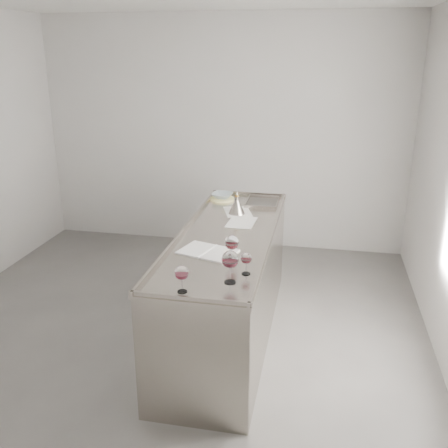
% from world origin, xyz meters
% --- Properties ---
extents(room_shell, '(4.54, 5.04, 2.84)m').
position_xyz_m(room_shell, '(0.00, 0.00, 1.40)').
color(room_shell, '#4D4B48').
rests_on(room_shell, ground).
extents(counter, '(0.77, 2.42, 0.97)m').
position_xyz_m(counter, '(0.50, 0.30, 0.47)').
color(counter, '#9C948C').
rests_on(counter, ground).
extents(wine_glass_left, '(0.09, 0.09, 0.18)m').
position_xyz_m(wine_glass_left, '(0.42, -0.78, 1.07)').
color(wine_glass_left, white).
rests_on(wine_glass_left, counter).
extents(wine_glass_middle, '(0.10, 0.10, 0.20)m').
position_xyz_m(wine_glass_middle, '(0.64, -0.26, 1.08)').
color(wine_glass_middle, white).
rests_on(wine_glass_middle, counter).
extents(wine_glass_right, '(0.11, 0.11, 0.22)m').
position_xyz_m(wine_glass_right, '(0.69, -0.59, 1.10)').
color(wine_glass_right, white).
rests_on(wine_glass_right, counter).
extents(wine_glass_small, '(0.08, 0.08, 0.16)m').
position_xyz_m(wine_glass_small, '(0.78, -0.44, 1.05)').
color(wine_glass_small, white).
rests_on(wine_glass_small, counter).
extents(notebook, '(0.47, 0.39, 0.02)m').
position_xyz_m(notebook, '(0.43, -0.12, 0.95)').
color(notebook, white).
rests_on(notebook, counter).
extents(loose_paper_top, '(0.33, 0.39, 0.00)m').
position_xyz_m(loose_paper_top, '(0.48, 0.90, 0.94)').
color(loose_paper_top, silver).
rests_on(loose_paper_top, counter).
extents(loose_paper_under, '(0.24, 0.34, 0.00)m').
position_xyz_m(loose_paper_under, '(0.57, 0.60, 0.94)').
color(loose_paper_under, silver).
rests_on(loose_paper_under, counter).
extents(trivet, '(0.30, 0.30, 0.02)m').
position_xyz_m(trivet, '(0.26, 1.26, 0.95)').
color(trivet, '#EDE799').
rests_on(trivet, counter).
extents(ceramic_bowl, '(0.23, 0.23, 0.05)m').
position_xyz_m(ceramic_bowl, '(0.26, 1.26, 0.99)').
color(ceramic_bowl, '#91A2A9').
rests_on(ceramic_bowl, trivet).
extents(wine_funnel, '(0.15, 0.15, 0.23)m').
position_xyz_m(wine_funnel, '(0.49, 0.84, 1.01)').
color(wine_funnel, gray).
rests_on(wine_funnel, counter).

